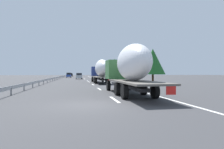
{
  "coord_description": "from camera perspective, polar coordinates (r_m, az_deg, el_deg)",
  "views": [
    {
      "loc": [
        -11.16,
        0.75,
        1.79
      ],
      "look_at": [
        18.84,
        -4.68,
        1.57
      ],
      "focal_mm": 31.76,
      "sensor_mm": 36.0,
      "label": 1
    }
  ],
  "objects": [
    {
      "name": "lane_stripe_4",
      "position": [
        45.61,
        -7.05,
        -1.84
      ],
      "size": [
        3.2,
        0.2,
        0.01
      ],
      "primitive_type": "cube",
      "color": "white",
      "rests_on": "ground_plane"
    },
    {
      "name": "car_black_suv",
      "position": [
        104.81,
        -11.75,
        -0.08
      ],
      "size": [
        4.28,
        1.91,
        1.77
      ],
      "color": "black",
      "rests_on": "ground_plane"
    },
    {
      "name": "ground_plane",
      "position": [
        51.2,
        -9.41,
        -1.6
      ],
      "size": [
        260.0,
        260.0,
        0.0
      ],
      "primitive_type": "plane",
      "color": "#38383A"
    },
    {
      "name": "guardrail_median",
      "position": [
        54.43,
        -15.79,
        -0.88
      ],
      "size": [
        94.0,
        0.1,
        0.76
      ],
      "color": "#9EA0A5",
      "rests_on": "ground_plane"
    },
    {
      "name": "lane_stripe_1",
      "position": [
        22.44,
        -3.71,
        -4.16
      ],
      "size": [
        3.2,
        0.2,
        0.01
      ],
      "primitive_type": "cube",
      "color": "white",
      "rests_on": "ground_plane"
    },
    {
      "name": "edge_line_right",
      "position": [
        56.54,
        -3.91,
        -1.4
      ],
      "size": [
        110.0,
        0.2,
        0.01
      ],
      "primitive_type": "cube",
      "color": "white",
      "rests_on": "ground_plane"
    },
    {
      "name": "road_sign",
      "position": [
        52.01,
        -2.02,
        1.06
      ],
      "size": [
        0.1,
        0.9,
        3.47
      ],
      "color": "gray",
      "rests_on": "ground_plane"
    },
    {
      "name": "lane_stripe_3",
      "position": [
        40.46,
        -6.64,
        -2.12
      ],
      "size": [
        3.2,
        0.2,
        0.01
      ],
      "primitive_type": "cube",
      "color": "white",
      "rests_on": "ground_plane"
    },
    {
      "name": "lane_stripe_6",
      "position": [
        64.41,
        -7.99,
        -1.18
      ],
      "size": [
        3.2,
        0.2,
        0.01
      ],
      "primitive_type": "cube",
      "color": "white",
      "rests_on": "ground_plane"
    },
    {
      "name": "lane_stripe_2",
      "position": [
        31.02,
        -5.53,
        -2.89
      ],
      "size": [
        3.2,
        0.2,
        0.01
      ],
      "primitive_type": "cube",
      "color": "white",
      "rests_on": "ground_plane"
    },
    {
      "name": "car_silver_hatch",
      "position": [
        60.41,
        -9.48,
        -0.42
      ],
      "size": [
        4.75,
        1.86,
        1.81
      ],
      "color": "#ADB2B7",
      "rests_on": "ground_plane"
    },
    {
      "name": "tree_2",
      "position": [
        48.27,
        6.73,
        3.2
      ],
      "size": [
        2.92,
        2.92,
        6.41
      ],
      "color": "#472D19",
      "rests_on": "ground_plane"
    },
    {
      "name": "truck_lead",
      "position": [
        35.62,
        -3.24,
        1.38
      ],
      "size": [
        14.16,
        2.55,
        4.14
      ],
      "color": "navy",
      "rests_on": "ground_plane"
    },
    {
      "name": "car_blue_sedan",
      "position": [
        80.48,
        -12.34,
        -0.18
      ],
      "size": [
        4.36,
        1.87,
        1.95
      ],
      "color": "#28479E",
      "rests_on": "ground_plane"
    },
    {
      "name": "lane_stripe_7",
      "position": [
        70.51,
        -8.18,
        -1.05
      ],
      "size": [
        3.2,
        0.2,
        0.01
      ],
      "primitive_type": "cube",
      "color": "white",
      "rests_on": "ground_plane"
    },
    {
      "name": "lane_stripe_8",
      "position": [
        93.39,
        -8.69,
        -0.69
      ],
      "size": [
        3.2,
        0.2,
        0.01
      ],
      "primitive_type": "cube",
      "color": "white",
      "rests_on": "ground_plane"
    },
    {
      "name": "lane_stripe_5",
      "position": [
        61.09,
        -7.86,
        -1.27
      ],
      "size": [
        3.2,
        0.2,
        0.01
      ],
      "primitive_type": "cube",
      "color": "white",
      "rests_on": "ground_plane"
    },
    {
      "name": "lane_stripe_0",
      "position": [
        13.52,
        0.71,
        -7.18
      ],
      "size": [
        3.2,
        0.2,
        0.01
      ],
      "primitive_type": "cube",
      "color": "white",
      "rests_on": "ground_plane"
    },
    {
      "name": "tree_1",
      "position": [
        31.06,
        11.67,
        3.66
      ],
      "size": [
        3.8,
        3.8,
        5.53
      ],
      "color": "#472D19",
      "rests_on": "ground_plane"
    },
    {
      "name": "truck_trailing",
      "position": [
        16.62,
        4.93,
        2.17
      ],
      "size": [
        12.5,
        2.55,
        4.02
      ],
      "color": "#387038",
      "rests_on": "ground_plane"
    },
    {
      "name": "lane_stripe_9",
      "position": [
        98.14,
        -8.77,
        -0.64
      ],
      "size": [
        3.2,
        0.2,
        0.01
      ],
      "primitive_type": "cube",
      "color": "white",
      "rests_on": "ground_plane"
    },
    {
      "name": "tree_0",
      "position": [
        60.1,
        0.81,
        2.34
      ],
      "size": [
        3.52,
        3.52,
        6.21
      ],
      "color": "#472D19",
      "rests_on": "ground_plane"
    }
  ]
}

